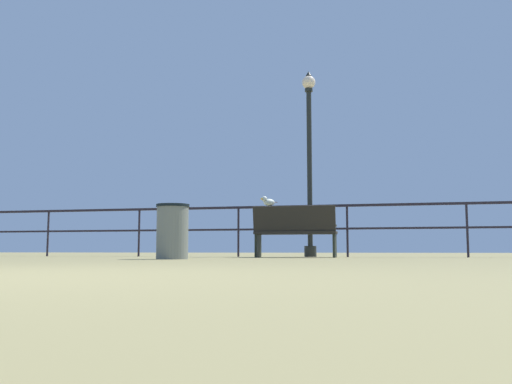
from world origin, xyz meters
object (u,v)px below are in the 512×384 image
Objects in this scene: bench_near_left at (295,229)px; trash_bin at (172,231)px; lamppost_center at (309,153)px; seagull_on_rail at (268,202)px.

trash_bin is at bearing -121.13° from bench_near_left.
trash_bin is at bearing -113.22° from lamppost_center.
lamppost_center reaches higher than bench_near_left.
bench_near_left is 2.04m from lamppost_center.
bench_near_left is 1.87× the size of trash_bin.
bench_near_left is 2.78m from trash_bin.
trash_bin is (-0.73, -3.30, -0.71)m from seagull_on_rail.
lamppost_center is 4.29m from trash_bin.
seagull_on_rail reaches higher than bench_near_left.
bench_near_left is 0.39× the size of lamppost_center.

